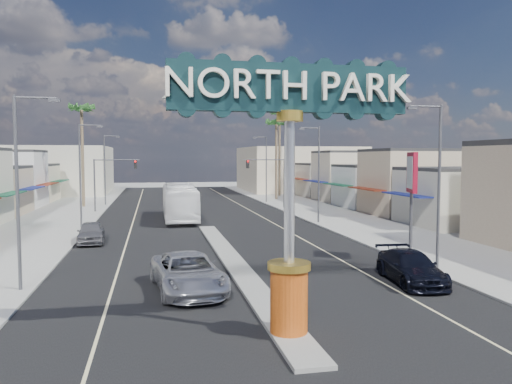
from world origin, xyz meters
name	(u,v)px	position (x,y,z in m)	size (l,w,h in m)	color
ground	(206,227)	(0.00, 30.00, 0.00)	(160.00, 160.00, 0.00)	gray
road	(206,227)	(0.00, 30.00, 0.01)	(20.00, 120.00, 0.01)	black
median_island	(234,263)	(0.00, 14.00, 0.08)	(1.30, 30.00, 0.16)	gray
sidewalk_left	(39,231)	(-14.00, 30.00, 0.06)	(8.00, 120.00, 0.12)	gray
sidewalk_right	(352,222)	(14.00, 30.00, 0.06)	(8.00, 120.00, 0.12)	gray
storefront_row_right	(387,183)	(24.00, 43.00, 3.00)	(12.00, 42.00, 6.00)	#B7B29E
backdrop_far_left	(47,170)	(-22.00, 75.00, 4.00)	(20.00, 20.00, 8.00)	#B7B29E
backdrop_far_right	(299,169)	(22.00, 75.00, 4.00)	(20.00, 20.00, 8.00)	beige
gateway_sign	(290,165)	(0.00, 1.98, 5.93)	(8.20, 1.50, 9.15)	#B03F0D
traffic_signal_left	(111,174)	(-9.18, 43.99, 4.27)	(5.09, 0.45, 6.00)	#47474C
traffic_signal_right	(270,173)	(9.18, 43.99, 4.27)	(5.09, 0.45, 6.00)	#47474C
streetlight_l_near	(21,182)	(-10.43, 10.00, 5.07)	(2.03, 0.22, 9.00)	#47474C
streetlight_l_mid	(82,171)	(-10.43, 30.00, 5.07)	(2.03, 0.22, 9.00)	#47474C
streetlight_l_far	(106,166)	(-10.43, 52.00, 5.07)	(2.03, 0.22, 9.00)	#47474C
streetlight_r_near	(436,178)	(10.43, 10.00, 5.07)	(2.03, 0.22, 9.00)	#47474C
streetlight_r_mid	(317,169)	(10.43, 30.00, 5.07)	(2.03, 0.22, 9.00)	#47474C
streetlight_r_far	(265,166)	(10.43, 52.00, 5.07)	(2.03, 0.22, 9.00)	#47474C
palm_left_far	(82,114)	(-13.00, 50.00, 11.50)	(2.60, 2.60, 13.10)	brown
palm_right_mid	(276,127)	(13.00, 56.00, 10.60)	(2.60, 2.60, 12.10)	brown
palm_right_far	(280,118)	(15.00, 62.00, 12.39)	(2.60, 2.60, 14.10)	brown
suv_left	(188,273)	(-3.03, 8.55, 0.87)	(2.89, 6.26, 1.74)	silver
suv_right	(411,267)	(7.89, 7.95, 0.77)	(2.17, 5.33, 1.55)	black
car_parked_left	(91,232)	(-9.00, 23.08, 0.78)	(1.84, 4.56, 1.55)	slate
city_bus	(180,202)	(-2.00, 35.64, 1.78)	(2.99, 12.79, 3.56)	white
bank_pylon_sign	(412,179)	(10.49, 12.73, 4.94)	(0.84, 1.98, 6.38)	#47474C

